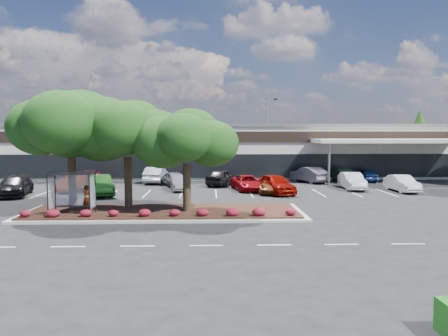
{
  "coord_description": "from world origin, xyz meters",
  "views": [
    {
      "loc": [
        1.0,
        -24.05,
        5.28
      ],
      "look_at": [
        2.04,
        8.82,
        2.6
      ],
      "focal_mm": 35.0,
      "sensor_mm": 36.0,
      "label": 1
    }
  ],
  "objects": [
    {
      "name": "ground",
      "position": [
        0.0,
        0.0,
        0.0
      ],
      "size": [
        160.0,
        160.0,
        0.0
      ],
      "primitive_type": "plane",
      "color": "black",
      "rests_on": "ground"
    },
    {
      "name": "retail_store",
      "position": [
        0.06,
        33.91,
        3.15
      ],
      "size": [
        80.4,
        25.2,
        6.25
      ],
      "color": "silver",
      "rests_on": "ground"
    },
    {
      "name": "landscape_island",
      "position": [
        -2.0,
        4.0,
        0.12
      ],
      "size": [
        18.0,
        6.0,
        0.26
      ],
      "color": "#ACACA6",
      "rests_on": "ground"
    },
    {
      "name": "lane_markings",
      "position": [
        -0.14,
        10.42,
        0.01
      ],
      "size": [
        33.12,
        20.06,
        0.01
      ],
      "color": "silver",
      "rests_on": "ground"
    },
    {
      "name": "shrub_row",
      "position": [
        -2.0,
        1.9,
        0.51
      ],
      "size": [
        17.0,
        0.8,
        0.5
      ],
      "primitive_type": null,
      "color": "maroon",
      "rests_on": "landscape_island"
    },
    {
      "name": "bus_shelter",
      "position": [
        -7.5,
        2.95,
        2.31
      ],
      "size": [
        2.75,
        1.55,
        2.59
      ],
      "color": "black",
      "rests_on": "landscape_island"
    },
    {
      "name": "island_tree_west",
      "position": [
        -8.0,
        4.5,
        4.21
      ],
      "size": [
        7.2,
        7.2,
        7.89
      ],
      "primitive_type": null,
      "color": "#113410",
      "rests_on": "landscape_island"
    },
    {
      "name": "island_tree_mid",
      "position": [
        -4.5,
        5.2,
        3.92
      ],
      "size": [
        6.6,
        6.6,
        7.32
      ],
      "primitive_type": null,
      "color": "#113410",
      "rests_on": "landscape_island"
    },
    {
      "name": "island_tree_east",
      "position": [
        -0.5,
        3.7,
        3.51
      ],
      "size": [
        5.8,
        5.8,
        6.5
      ],
      "primitive_type": null,
      "color": "#113410",
      "rests_on": "landscape_island"
    },
    {
      "name": "conifer_north_west",
      "position": [
        -30.0,
        46.0,
        5.0
      ],
      "size": [
        4.4,
        4.4,
        10.0
      ],
      "primitive_type": "cone",
      "color": "#113410",
      "rests_on": "ground"
    },
    {
      "name": "conifer_north_east",
      "position": [
        34.0,
        44.0,
        4.5
      ],
      "size": [
        3.96,
        3.96,
        9.0
      ],
      "primitive_type": "cone",
      "color": "#113410",
      "rests_on": "ground"
    },
    {
      "name": "person_waiting",
      "position": [
        -6.8,
        3.48,
        1.12
      ],
      "size": [
        0.67,
        0.49,
        1.72
      ],
      "primitive_type": "imported",
      "rotation": [
        0.0,
        0.0,
        3.02
      ],
      "color": "#594C47",
      "rests_on": "landscape_island"
    },
    {
      "name": "light_pole",
      "position": [
        7.9,
        27.96,
        4.17
      ],
      "size": [
        1.4,
        0.82,
        9.44
      ],
      "rotation": [
        0.0,
        0.0,
        -0.37
      ],
      "color": "#ACACA6",
      "rests_on": "ground"
    },
    {
      "name": "car_0",
      "position": [
        -15.42,
        12.72,
        0.8
      ],
      "size": [
        3.12,
        5.81,
        1.6
      ],
      "primitive_type": "imported",
      "rotation": [
        0.0,
        0.0,
        0.17
      ],
      "color": "black",
      "rests_on": "ground"
    },
    {
      "name": "car_1",
      "position": [
        -11.33,
        15.11,
        0.69
      ],
      "size": [
        1.88,
        4.29,
        1.37
      ],
      "primitive_type": "imported",
      "rotation": [
        0.0,
        0.0,
        -0.1
      ],
      "color": "#632A13",
      "rests_on": "ground"
    },
    {
      "name": "car_2",
      "position": [
        -8.35,
        12.82,
        0.85
      ],
      "size": [
        3.61,
        5.45,
        1.7
      ],
      "primitive_type": "imported",
      "rotation": [
        0.0,
        0.0,
        0.39
      ],
      "color": "#194D16",
      "rests_on": "ground"
    },
    {
      "name": "car_3",
      "position": [
        -1.82,
        15.66,
        0.69
      ],
      "size": [
        2.13,
        4.37,
        1.38
      ],
      "primitive_type": "imported",
      "rotation": [
        0.0,
        0.0,
        0.17
      ],
      "color": "slate",
      "rests_on": "ground"
    },
    {
      "name": "car_4",
      "position": [
        4.4,
        15.46,
        0.68
      ],
      "size": [
        3.05,
        5.23,
        1.37
      ],
      "primitive_type": "imported",
      "rotation": [
        0.0,
        0.0,
        0.16
      ],
      "color": "#9D0911",
      "rests_on": "ground"
    },
    {
      "name": "car_5",
      "position": [
        6.65,
        13.15,
        0.85
      ],
      "size": [
        3.37,
        5.38,
        1.71
      ],
      "primitive_type": "imported",
      "rotation": [
        0.0,
        0.0,
        0.29
      ],
      "color": "#880A02",
      "rests_on": "ground"
    },
    {
      "name": "car_6",
      "position": [
        6.53,
        13.61,
        0.68
      ],
      "size": [
        3.24,
        5.24,
        1.35
      ],
      "primitive_type": "imported",
      "rotation": [
        0.0,
        0.0,
        -0.22
      ],
      "color": "brown",
      "rests_on": "ground"
    },
    {
      "name": "car_7",
      "position": [
        14.2,
        15.93,
        0.78
      ],
      "size": [
        1.9,
        4.8,
        1.56
      ],
      "primitive_type": "imported",
      "rotation": [
        0.0,
        0.0,
        -0.05
      ],
      "color": "silver",
      "rests_on": "ground"
    },
    {
      "name": "car_8",
      "position": [
        18.15,
        14.19,
        0.73
      ],
      "size": [
        1.77,
        4.53,
        1.47
      ],
      "primitive_type": "imported",
      "rotation": [
        0.0,
        0.0,
        0.05
      ],
      "color": "silver",
      "rests_on": "ground"
    },
    {
      "name": "car_9",
      "position": [
        -11.23,
        20.63,
        0.72
      ],
      "size": [
        3.35,
        5.32,
        1.44
      ],
      "primitive_type": "imported",
      "rotation": [
        0.0,
        0.0,
        2.85
      ],
      "color": "maroon",
      "rests_on": "ground"
    },
    {
      "name": "car_11",
      "position": [
        -4.7,
        21.67,
        0.85
      ],
      "size": [
        2.15,
        5.25,
        1.69
      ],
      "primitive_type": "imported",
      "rotation": [
        0.0,
        0.0,
        3.07
      ],
      "color": "#A2A8AD",
      "rests_on": "ground"
    },
    {
      "name": "car_12",
      "position": [
        -2.76,
        19.18,
        0.73
      ],
      "size": [
        3.28,
        4.62,
        1.46
      ],
      "primitive_type": "imported",
      "rotation": [
        0.0,
        0.0,
        3.55
      ],
      "color": "#5B5C62",
      "rests_on": "ground"
    },
    {
      "name": "car_13",
      "position": [
        2.14,
        19.25,
        0.83
      ],
      "size": [
        3.64,
        5.25,
        1.66
      ],
      "primitive_type": "imported",
      "rotation": [
        0.0,
        0.0,
        2.76
      ],
      "color": "black",
      "rests_on": "ground"
    },
    {
      "name": "car_14",
      "position": [
        11.48,
        21.77,
        0.82
      ],
      "size": [
        3.6,
        5.28,
        1.65
      ],
      "primitive_type": "imported",
      "rotation": [
        0.0,
        0.0,
        3.55
      ],
      "color": "#5C5B63",
      "rests_on": "ground"
    },
    {
      "name": "car_16",
      "position": [
        15.24,
        22.3,
        0.7
      ],
      "size": [
        1.53,
        4.27,
        1.4
      ],
      "primitive_type": "imported",
      "rotation": [
        0.0,
        0.0,
        3.13
      ],
      "color": "#1C492A",
      "rests_on": "ground"
    },
    {
      "name": "car_17",
      "position": [
        17.99,
        22.45,
        0.71
      ],
      "size": [
        2.01,
        4.27,
        1.41
      ],
      "primitive_type": "imported",
      "rotation": [
        0.0,
        0.0,
        3.06
      ],
      "color": "navy",
      "rests_on": "ground"
    }
  ]
}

